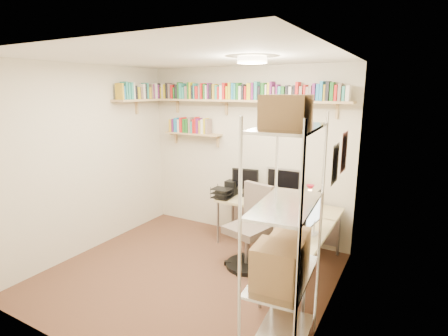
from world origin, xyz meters
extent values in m
plane|color=#432C1D|center=(0.00, 0.00, 0.00)|extent=(3.20, 3.20, 0.00)
cube|color=beige|center=(0.00, 1.50, 1.25)|extent=(3.20, 0.04, 2.50)
cube|color=beige|center=(-1.60, 0.00, 1.25)|extent=(0.04, 3.00, 2.50)
cube|color=beige|center=(1.60, 0.00, 1.25)|extent=(0.04, 3.00, 2.50)
cube|color=beige|center=(0.00, -1.50, 1.25)|extent=(3.20, 0.04, 2.50)
cube|color=white|center=(0.00, 0.00, 2.50)|extent=(3.20, 3.00, 0.04)
cube|color=white|center=(1.59, 0.55, 1.55)|extent=(0.01, 0.30, 0.42)
cube|color=white|center=(1.59, 0.15, 1.50)|extent=(0.01, 0.28, 0.38)
cylinder|color=#FFEAC6|center=(0.70, 0.20, 2.46)|extent=(0.30, 0.30, 0.06)
cube|color=tan|center=(0.00, 1.38, 2.02)|extent=(3.05, 0.25, 0.03)
cube|color=tan|center=(-1.48, 0.95, 2.02)|extent=(0.25, 1.00, 0.03)
cube|color=tan|center=(-0.85, 1.40, 1.50)|extent=(0.95, 0.20, 0.02)
cube|color=tan|center=(-1.20, 1.44, 1.95)|extent=(0.03, 0.20, 0.20)
cube|color=tan|center=(-0.30, 1.44, 1.95)|extent=(0.03, 0.20, 0.20)
cube|color=tan|center=(0.60, 1.44, 1.95)|extent=(0.03, 0.20, 0.20)
cube|color=tan|center=(1.30, 1.44, 1.95)|extent=(0.03, 0.20, 0.20)
cube|color=silver|center=(-1.47, 1.38, 2.13)|extent=(0.03, 0.14, 0.18)
cube|color=teal|center=(-1.43, 1.38, 2.14)|extent=(0.02, 0.13, 0.21)
cube|color=gold|center=(-1.40, 1.38, 2.12)|extent=(0.02, 0.14, 0.18)
cube|color=silver|center=(-1.37, 1.38, 2.15)|extent=(0.03, 0.12, 0.23)
cube|color=gold|center=(-1.33, 1.38, 2.14)|extent=(0.03, 0.14, 0.22)
cube|color=black|center=(-1.28, 1.38, 2.15)|extent=(0.04, 0.13, 0.24)
cube|color=#81695E|center=(-1.24, 1.38, 2.15)|extent=(0.03, 0.15, 0.23)
cube|color=red|center=(-1.19, 1.38, 2.14)|extent=(0.03, 0.12, 0.21)
cube|color=#206221|center=(-1.15, 1.38, 2.12)|extent=(0.02, 0.12, 0.17)
cube|color=black|center=(-1.11, 1.38, 2.14)|extent=(0.04, 0.11, 0.22)
cube|color=#206221|center=(-1.06, 1.38, 2.16)|extent=(0.03, 0.12, 0.25)
cube|color=teal|center=(-1.02, 1.38, 2.15)|extent=(0.04, 0.14, 0.23)
cube|color=teal|center=(-0.97, 1.38, 2.12)|extent=(0.03, 0.13, 0.17)
cube|color=#81695E|center=(-0.92, 1.38, 2.13)|extent=(0.04, 0.12, 0.19)
cube|color=#206221|center=(-0.87, 1.38, 2.16)|extent=(0.03, 0.14, 0.25)
cube|color=gold|center=(-0.84, 1.38, 2.16)|extent=(0.03, 0.13, 0.24)
cube|color=black|center=(-0.81, 1.38, 2.14)|extent=(0.02, 0.14, 0.20)
cube|color=teal|center=(-0.78, 1.38, 2.15)|extent=(0.02, 0.12, 0.23)
cube|color=red|center=(-0.73, 1.38, 2.13)|extent=(0.04, 0.13, 0.19)
cube|color=#81695E|center=(-0.68, 1.38, 2.13)|extent=(0.03, 0.13, 0.20)
cube|color=red|center=(-0.64, 1.38, 2.15)|extent=(0.03, 0.15, 0.23)
cube|color=#206221|center=(-0.59, 1.38, 2.14)|extent=(0.04, 0.11, 0.22)
cube|color=silver|center=(-0.56, 1.38, 2.13)|extent=(0.02, 0.13, 0.20)
cube|color=#6B1C5F|center=(-0.52, 1.38, 2.15)|extent=(0.02, 0.12, 0.23)
cube|color=black|center=(-0.48, 1.38, 2.14)|extent=(0.04, 0.14, 0.22)
cube|color=gold|center=(-0.43, 1.38, 2.14)|extent=(0.04, 0.11, 0.22)
cube|color=teal|center=(-0.38, 1.38, 2.13)|extent=(0.04, 0.13, 0.20)
cube|color=red|center=(-0.35, 1.38, 2.12)|extent=(0.03, 0.15, 0.18)
cube|color=silver|center=(-0.30, 1.38, 2.13)|extent=(0.04, 0.14, 0.20)
cube|color=red|center=(-0.26, 1.38, 2.15)|extent=(0.04, 0.14, 0.23)
cube|color=gold|center=(-0.21, 1.38, 2.13)|extent=(0.03, 0.12, 0.18)
cube|color=gold|center=(-0.17, 1.38, 2.15)|extent=(0.04, 0.13, 0.23)
cube|color=teal|center=(-0.12, 1.38, 2.15)|extent=(0.03, 0.13, 0.23)
cube|color=teal|center=(-0.09, 1.38, 2.14)|extent=(0.03, 0.11, 0.22)
cube|color=#206221|center=(-0.04, 1.38, 2.15)|extent=(0.04, 0.13, 0.23)
cube|color=silver|center=(0.00, 1.38, 2.13)|extent=(0.03, 0.15, 0.18)
cube|color=black|center=(0.04, 1.38, 2.14)|extent=(0.03, 0.12, 0.21)
cube|color=red|center=(0.08, 1.38, 2.13)|extent=(0.03, 0.14, 0.18)
cube|color=gold|center=(0.12, 1.38, 2.15)|extent=(0.03, 0.13, 0.23)
cube|color=gold|center=(0.15, 1.38, 2.14)|extent=(0.02, 0.15, 0.22)
cube|color=#6B1C5F|center=(0.19, 1.38, 2.15)|extent=(0.03, 0.15, 0.23)
cube|color=teal|center=(0.23, 1.38, 2.16)|extent=(0.04, 0.11, 0.25)
cube|color=black|center=(0.28, 1.38, 2.13)|extent=(0.04, 0.11, 0.19)
cube|color=#206221|center=(0.34, 1.38, 2.15)|extent=(0.04, 0.13, 0.23)
cube|color=silver|center=(0.38, 1.38, 2.14)|extent=(0.02, 0.12, 0.20)
cube|color=gold|center=(0.42, 1.38, 2.15)|extent=(0.03, 0.12, 0.23)
cube|color=#6B1C5F|center=(0.46, 1.38, 2.16)|extent=(0.03, 0.15, 0.25)
cube|color=#81695E|center=(0.50, 1.38, 2.12)|extent=(0.03, 0.13, 0.17)
cube|color=#6B1C5F|center=(0.54, 1.38, 2.14)|extent=(0.03, 0.13, 0.20)
cube|color=teal|center=(0.58, 1.38, 2.12)|extent=(0.04, 0.13, 0.18)
cube|color=#206221|center=(0.62, 1.38, 2.12)|extent=(0.04, 0.13, 0.18)
cube|color=black|center=(0.67, 1.38, 2.13)|extent=(0.04, 0.11, 0.19)
cube|color=silver|center=(0.73, 1.38, 2.12)|extent=(0.04, 0.15, 0.17)
cube|color=black|center=(0.77, 1.38, 2.13)|extent=(0.03, 0.11, 0.19)
cube|color=red|center=(0.81, 1.38, 2.15)|extent=(0.04, 0.14, 0.23)
cube|color=#81695E|center=(0.87, 1.38, 2.13)|extent=(0.04, 0.13, 0.18)
cube|color=red|center=(0.91, 1.38, 2.13)|extent=(0.03, 0.14, 0.20)
cube|color=#81695E|center=(0.95, 1.38, 2.12)|extent=(0.04, 0.13, 0.17)
cube|color=#81695E|center=(0.99, 1.38, 2.13)|extent=(0.02, 0.14, 0.19)
cube|color=#6B1C5F|center=(1.03, 1.38, 2.14)|extent=(0.04, 0.14, 0.22)
cube|color=teal|center=(1.08, 1.38, 2.14)|extent=(0.04, 0.12, 0.21)
cube|color=teal|center=(1.12, 1.38, 2.16)|extent=(0.04, 0.15, 0.24)
cube|color=gold|center=(1.16, 1.38, 2.13)|extent=(0.03, 0.11, 0.20)
cube|color=black|center=(1.20, 1.38, 2.15)|extent=(0.04, 0.14, 0.24)
cube|color=#206221|center=(1.25, 1.38, 2.15)|extent=(0.04, 0.13, 0.23)
cube|color=red|center=(1.30, 1.38, 2.13)|extent=(0.03, 0.13, 0.19)
cube|color=#81695E|center=(1.34, 1.38, 2.14)|extent=(0.04, 0.14, 0.21)
cube|color=teal|center=(1.39, 1.38, 2.12)|extent=(0.03, 0.13, 0.18)
cube|color=silver|center=(1.44, 1.38, 2.13)|extent=(0.04, 0.14, 0.19)
cube|color=gold|center=(-1.48, 0.52, 2.15)|extent=(0.14, 0.03, 0.23)
cube|color=teal|center=(-1.48, 0.56, 2.13)|extent=(0.11, 0.04, 0.19)
cube|color=teal|center=(-1.48, 0.61, 2.16)|extent=(0.12, 0.03, 0.25)
cube|color=teal|center=(-1.48, 0.65, 2.15)|extent=(0.12, 0.03, 0.23)
cube|color=teal|center=(-1.48, 0.70, 2.16)|extent=(0.15, 0.04, 0.24)
cube|color=silver|center=(-1.48, 0.75, 2.15)|extent=(0.11, 0.04, 0.24)
cube|color=black|center=(-1.48, 0.80, 2.13)|extent=(0.11, 0.04, 0.20)
cube|color=gold|center=(-1.48, 0.85, 2.12)|extent=(0.12, 0.04, 0.17)
cube|color=#81695E|center=(-1.48, 0.90, 2.12)|extent=(0.13, 0.04, 0.17)
cube|color=silver|center=(-1.48, 0.95, 2.15)|extent=(0.14, 0.04, 0.22)
cube|color=black|center=(-1.48, 1.00, 2.15)|extent=(0.12, 0.04, 0.22)
cube|color=teal|center=(-1.48, 1.04, 2.15)|extent=(0.12, 0.04, 0.24)
cube|color=gold|center=(-1.48, 1.08, 2.12)|extent=(0.15, 0.04, 0.17)
cube|color=#81695E|center=(-1.48, 1.14, 2.14)|extent=(0.14, 0.03, 0.22)
cube|color=#6B1C5F|center=(-1.48, 1.17, 2.15)|extent=(0.12, 0.03, 0.22)
cube|color=silver|center=(-1.48, 1.22, 2.15)|extent=(0.15, 0.04, 0.23)
cube|color=#6B1C5F|center=(-1.48, 1.26, 2.14)|extent=(0.15, 0.04, 0.21)
cube|color=black|center=(-1.48, 1.30, 2.15)|extent=(0.14, 0.03, 0.23)
cube|color=silver|center=(-1.48, 1.34, 2.14)|extent=(0.12, 0.03, 0.21)
cube|color=#81695E|center=(-1.48, 1.38, 2.15)|extent=(0.14, 0.04, 0.22)
cube|color=gold|center=(-1.26, 1.40, 1.61)|extent=(0.04, 0.12, 0.19)
cube|color=#6B1C5F|center=(-1.21, 1.40, 1.62)|extent=(0.03, 0.14, 0.21)
cube|color=teal|center=(-1.16, 1.40, 1.62)|extent=(0.03, 0.14, 0.22)
cube|color=teal|center=(-1.13, 1.40, 1.63)|extent=(0.03, 0.14, 0.23)
cube|color=silver|center=(-1.09, 1.40, 1.61)|extent=(0.03, 0.15, 0.20)
cube|color=red|center=(-1.04, 1.40, 1.63)|extent=(0.04, 0.15, 0.23)
cube|color=#206221|center=(-0.99, 1.40, 1.62)|extent=(0.04, 0.14, 0.21)
cube|color=#206221|center=(-0.93, 1.40, 1.62)|extent=(0.04, 0.14, 0.22)
cube|color=#81695E|center=(-0.88, 1.40, 1.63)|extent=(0.04, 0.13, 0.24)
cube|color=teal|center=(-0.84, 1.40, 1.60)|extent=(0.02, 0.14, 0.18)
cube|color=red|center=(-0.81, 1.40, 1.62)|extent=(0.03, 0.13, 0.22)
cube|color=red|center=(-0.78, 1.40, 1.64)|extent=(0.02, 0.12, 0.25)
cube|color=#6B1C5F|center=(-0.74, 1.40, 1.63)|extent=(0.04, 0.13, 0.23)
cube|color=gold|center=(-0.69, 1.40, 1.61)|extent=(0.03, 0.14, 0.20)
cube|color=silver|center=(-0.65, 1.40, 1.62)|extent=(0.04, 0.13, 0.22)
cube|color=gold|center=(-0.61, 1.40, 1.63)|extent=(0.03, 0.14, 0.23)
cube|color=#81695E|center=(-0.57, 1.40, 1.63)|extent=(0.04, 0.14, 0.23)
cube|color=tan|center=(0.65, 1.18, 0.64)|extent=(1.69, 0.53, 0.04)
cube|color=tan|center=(1.23, 0.36, 0.64)|extent=(0.53, 1.15, 0.04)
cylinder|color=gray|center=(-0.15, 0.96, 0.31)|extent=(0.04, 0.04, 0.62)
cylinder|color=gray|center=(-0.15, 1.40, 0.31)|extent=(0.04, 0.04, 0.62)
cylinder|color=gray|center=(1.45, 1.40, 0.31)|extent=(0.04, 0.04, 0.62)
cylinder|color=gray|center=(1.00, -0.18, 0.31)|extent=(0.04, 0.04, 0.62)
cylinder|color=gray|center=(1.45, -0.18, 0.31)|extent=(0.04, 0.04, 0.62)
cube|color=gray|center=(0.65, 1.41, 0.35)|extent=(1.60, 0.02, 0.49)
cube|color=silver|center=(0.69, 1.29, 0.95)|extent=(0.49, 0.03, 0.37)
cube|color=black|center=(0.69, 1.27, 0.95)|extent=(0.44, 0.00, 0.32)
cube|color=black|center=(0.12, 1.29, 0.91)|extent=(0.39, 0.03, 0.30)
cube|color=black|center=(1.35, 0.40, 0.93)|extent=(0.03, 0.51, 0.34)
cube|color=white|center=(1.33, 0.40, 0.93)|extent=(0.00, 0.46, 0.29)
cube|color=white|center=(0.69, 1.02, 0.66)|extent=(0.37, 0.12, 0.01)
cube|color=white|center=(1.09, 0.40, 0.66)|extent=(0.12, 0.35, 0.01)
cylinder|color=#AC0E28|center=(1.09, 1.18, 0.67)|extent=(0.09, 0.09, 0.02)
cylinder|color=#AC0E28|center=(1.09, 1.18, 0.80)|extent=(0.02, 0.02, 0.25)
cone|color=#AC0E28|center=(1.09, 1.18, 0.94)|extent=(0.11, 0.11, 0.08)
sphere|color=#FFBF72|center=(1.09, 1.18, 0.91)|extent=(0.05, 0.05, 0.05)
cube|color=black|center=(-0.09, 1.25, 0.76)|extent=(0.16, 0.16, 0.21)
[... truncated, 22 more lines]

